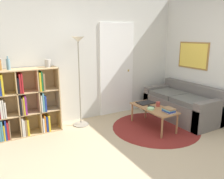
{
  "coord_description": "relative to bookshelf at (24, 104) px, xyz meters",
  "views": [
    {
      "loc": [
        -1.85,
        -1.95,
        1.76
      ],
      "look_at": [
        -0.04,
        1.23,
        0.85
      ],
      "focal_mm": 35.0,
      "sensor_mm": 36.0,
      "label": 1
    }
  ],
  "objects": [
    {
      "name": "ground_plane",
      "position": [
        1.38,
        -2.04,
        -0.57
      ],
      "size": [
        14.0,
        14.0,
        0.0
      ],
      "primitive_type": "plane",
      "color": "tan"
    },
    {
      "name": "coffee_table",
      "position": [
        2.21,
        -0.91,
        -0.21
      ],
      "size": [
        0.44,
        0.99,
        0.41
      ],
      "color": "#996B42",
      "rests_on": "ground_plane"
    },
    {
      "name": "couch",
      "position": [
        3.12,
        -0.82,
        -0.3
      ],
      "size": [
        0.81,
        1.59,
        0.73
      ],
      "color": "#66605B",
      "rests_on": "ground_plane"
    },
    {
      "name": "bottle_right",
      "position": [
        -0.18,
        -0.01,
        0.72
      ],
      "size": [
        0.06,
        0.06,
        0.23
      ],
      "color": "#6B93A3",
      "rests_on": "bookshelf"
    },
    {
      "name": "wall_back",
      "position": [
        1.41,
        0.21,
        0.71
      ],
      "size": [
        7.22,
        0.11,
        2.6
      ],
      "color": "silver",
      "rests_on": "ground_plane"
    },
    {
      "name": "rug",
      "position": [
        2.23,
        -0.97,
        -0.57
      ],
      "size": [
        1.67,
        1.67,
        0.01
      ],
      "color": "maroon",
      "rests_on": "ground_plane"
    },
    {
      "name": "bookshelf",
      "position": [
        0.0,
        0.0,
        0.0
      ],
      "size": [
        1.09,
        0.34,
        1.2
      ],
      "color": "tan",
      "rests_on": "ground_plane"
    },
    {
      "name": "cup",
      "position": [
        2.33,
        -0.9,
        -0.12
      ],
      "size": [
        0.08,
        0.08,
        0.09
      ],
      "color": "#A33D33",
      "rests_on": "coffee_table"
    },
    {
      "name": "laptop",
      "position": [
        2.24,
        -0.62,
        -0.16
      ],
      "size": [
        0.34,
        0.24,
        0.02
      ],
      "color": "black",
      "rests_on": "coffee_table"
    },
    {
      "name": "remote",
      "position": [
        2.19,
        -0.87,
        -0.16
      ],
      "size": [
        0.07,
        0.15,
        0.02
      ],
      "color": "black",
      "rests_on": "coffee_table"
    },
    {
      "name": "vase_on_shelf",
      "position": [
        0.47,
        -0.0,
        0.7
      ],
      "size": [
        0.11,
        0.11,
        0.14
      ],
      "color": "#B7B2A8",
      "rests_on": "bookshelf"
    },
    {
      "name": "book_stack_on_table",
      "position": [
        2.27,
        -1.26,
        -0.13
      ],
      "size": [
        0.16,
        0.21,
        0.08
      ],
      "color": "silver",
      "rests_on": "coffee_table"
    },
    {
      "name": "wall_right",
      "position": [
        3.51,
        -0.92,
        0.73
      ],
      "size": [
        0.08,
        5.23,
        2.6
      ],
      "color": "silver",
      "rests_on": "ground_plane"
    },
    {
      "name": "floor_lamp",
      "position": [
        1.02,
        -0.1,
        0.73
      ],
      "size": [
        0.32,
        0.32,
        1.74
      ],
      "color": "gray",
      "rests_on": "ground_plane"
    },
    {
      "name": "bowl",
      "position": [
        2.09,
        -0.98,
        -0.15
      ],
      "size": [
        0.13,
        0.13,
        0.04
      ],
      "color": "#9ED193",
      "rests_on": "coffee_table"
    }
  ]
}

